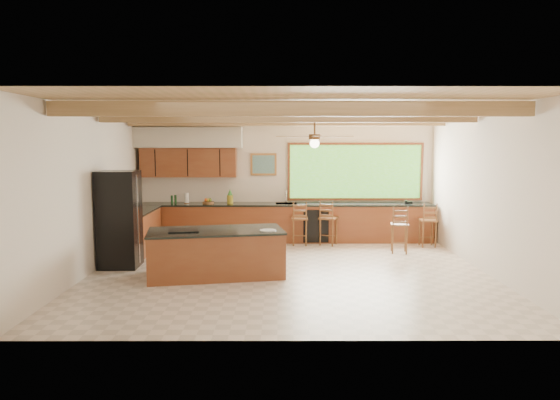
{
  "coord_description": "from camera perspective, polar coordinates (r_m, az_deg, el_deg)",
  "views": [
    {
      "loc": [
        -0.19,
        -9.0,
        2.35
      ],
      "look_at": [
        -0.15,
        0.8,
        1.24
      ],
      "focal_mm": 32.0,
      "sensor_mm": 36.0,
      "label": 1
    }
  ],
  "objects": [
    {
      "name": "ground",
      "position": [
        9.31,
        0.98,
        -8.19
      ],
      "size": [
        7.2,
        7.2,
        0.0
      ],
      "primitive_type": "plane",
      "color": "beige",
      "rests_on": "ground"
    },
    {
      "name": "bar_stool_c",
      "position": [
        11.01,
        13.56,
        -2.85
      ],
      "size": [
        0.42,
        0.42,
        1.02
      ],
      "rotation": [
        0.0,
        0.0,
        -0.16
      ],
      "color": "brown",
      "rests_on": "ground"
    },
    {
      "name": "counter_run",
      "position": [
        11.69,
        -3.29,
        -2.85
      ],
      "size": [
        7.12,
        3.1,
        1.28
      ],
      "color": "brown",
      "rests_on": "ground"
    },
    {
      "name": "bar_stool_a",
      "position": [
        11.54,
        2.28,
        -2.21
      ],
      "size": [
        0.38,
        0.38,
        1.04
      ],
      "rotation": [
        0.0,
        0.0,
        -0.03
      ],
      "color": "brown",
      "rests_on": "ground"
    },
    {
      "name": "refrigerator",
      "position": [
        9.98,
        -17.88,
        -2.1
      ],
      "size": [
        0.74,
        0.71,
        1.84
      ],
      "rotation": [
        0.0,
        0.0,
        0.02
      ],
      "color": "black",
      "rests_on": "ground"
    },
    {
      "name": "island",
      "position": [
        9.03,
        -7.31,
        -5.99
      ],
      "size": [
        2.53,
        1.51,
        0.85
      ],
      "rotation": [
        0.0,
        0.0,
        0.17
      ],
      "color": "brown",
      "rests_on": "ground"
    },
    {
      "name": "bar_stool_d",
      "position": [
        11.86,
        16.62,
        -2.32
      ],
      "size": [
        0.36,
        0.36,
        1.01
      ],
      "rotation": [
        0.0,
        0.0,
        -0.0
      ],
      "color": "brown",
      "rests_on": "ground"
    },
    {
      "name": "room_shell",
      "position": [
        9.66,
        -0.08,
        5.63
      ],
      "size": [
        7.27,
        6.54,
        3.02
      ],
      "color": "beige",
      "rests_on": "ground"
    },
    {
      "name": "bar_stool_b",
      "position": [
        11.59,
        5.59,
        -2.17
      ],
      "size": [
        0.5,
        0.5,
        1.05
      ],
      "rotation": [
        0.0,
        0.0,
        -0.42
      ],
      "color": "brown",
      "rests_on": "ground"
    }
  ]
}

